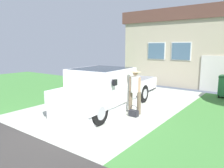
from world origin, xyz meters
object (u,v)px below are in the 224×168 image
Objects in this scene: pickup_truck at (104,90)px; handbag at (134,113)px; person_with_hat at (135,89)px; house_with_garage at (212,48)px.

handbag is (1.45, -0.13, -0.63)m from pickup_truck.
person_with_hat reaches higher than handbag.
pickup_truck is at bearing 174.96° from handbag.
pickup_truck is 0.51× the size of house_with_garage.
house_with_garage reaches higher than handbag.
person_with_hat is at bearing -95.18° from house_with_garage.
house_with_garage is (2.08, 8.89, 1.68)m from pickup_truck.
handbag is at bearing 170.96° from pickup_truck.
person_with_hat is at bearing -175.35° from pickup_truck.
person_with_hat is 4.03× the size of handbag.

